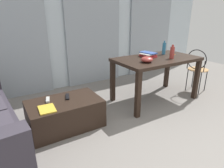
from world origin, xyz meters
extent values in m
plane|color=gray|center=(0.00, 1.25, 0.00)|extent=(7.92, 7.92, 0.00)
cube|color=silver|center=(0.00, 3.30, 1.33)|extent=(6.11, 0.10, 2.67)
cube|color=#99A3AD|center=(-1.56, 3.22, 1.14)|extent=(1.22, 0.03, 2.28)
cube|color=#99A3AD|center=(0.00, 3.22, 1.14)|extent=(1.22, 0.03, 2.28)
cube|color=#99A3AD|center=(1.56, 3.22, 1.14)|extent=(1.22, 0.03, 2.28)
cube|color=black|center=(-1.18, 1.78, 0.19)|extent=(0.95, 0.58, 0.38)
cube|color=black|center=(0.47, 1.82, 0.73)|extent=(1.41, 0.79, 0.05)
cube|color=black|center=(-0.19, 1.47, 0.35)|extent=(0.07, 0.07, 0.71)
cube|color=black|center=(1.12, 1.47, 0.35)|extent=(0.07, 0.07, 0.71)
cube|color=black|center=(-0.19, 2.16, 0.35)|extent=(0.07, 0.07, 0.71)
cube|color=black|center=(1.12, 2.16, 0.35)|extent=(0.07, 0.07, 0.71)
cylinder|color=#B7844C|center=(1.45, 1.69, 0.44)|extent=(0.37, 0.37, 0.02)
cylinder|color=black|center=(1.61, 1.59, 0.22)|extent=(0.02, 0.02, 0.43)
cylinder|color=black|center=(1.56, 1.85, 0.22)|extent=(0.02, 0.02, 0.43)
cylinder|color=black|center=(1.35, 1.54, 0.22)|extent=(0.02, 0.02, 0.43)
cylinder|color=black|center=(1.30, 1.79, 0.22)|extent=(0.02, 0.02, 0.43)
torus|color=black|center=(1.33, 1.67, 0.65)|extent=(0.09, 0.37, 0.37)
cylinder|color=black|center=(1.36, 1.51, 0.55)|extent=(0.02, 0.02, 0.21)
cylinder|color=black|center=(1.29, 1.82, 0.55)|extent=(0.02, 0.02, 0.21)
cylinder|color=#99332D|center=(0.64, 1.65, 0.85)|extent=(0.07, 0.07, 0.19)
cylinder|color=#99332D|center=(0.64, 1.65, 0.96)|extent=(0.03, 0.03, 0.04)
cylinder|color=teal|center=(0.77, 1.97, 0.86)|extent=(0.06, 0.06, 0.20)
cylinder|color=teal|center=(0.77, 1.97, 0.98)|extent=(0.02, 0.02, 0.04)
ellipsoid|color=#9E3833|center=(0.12, 1.67, 0.80)|extent=(0.18, 0.18, 0.09)
cube|color=red|center=(0.40, 1.96, 0.77)|extent=(0.20, 0.30, 0.02)
cube|color=red|center=(0.40, 1.96, 0.79)|extent=(0.22, 0.24, 0.02)
cube|color=silver|center=(0.39, 1.95, 0.81)|extent=(0.24, 0.25, 0.01)
cube|color=#33519E|center=(0.41, 1.97, 0.82)|extent=(0.20, 0.30, 0.02)
cube|color=#9EA0A5|center=(0.90, 1.88, 0.76)|extent=(0.04, 0.06, 0.00)
torus|color=orange|center=(0.92, 1.84, 0.76)|extent=(0.03, 0.03, 0.00)
cube|color=#9EA0A5|center=(0.91, 1.89, 0.76)|extent=(0.01, 0.06, 0.00)
torus|color=orange|center=(0.91, 1.84, 0.76)|extent=(0.03, 0.03, 0.00)
cube|color=black|center=(-1.10, 1.87, 0.39)|extent=(0.10, 0.19, 0.02)
cube|color=#B7B7B2|center=(-1.36, 1.90, 0.39)|extent=(0.09, 0.17, 0.03)
cube|color=gold|center=(-1.43, 1.65, 0.39)|extent=(0.20, 0.26, 0.01)
camera|label=1|loc=(-1.86, -0.54, 1.48)|focal=31.43mm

